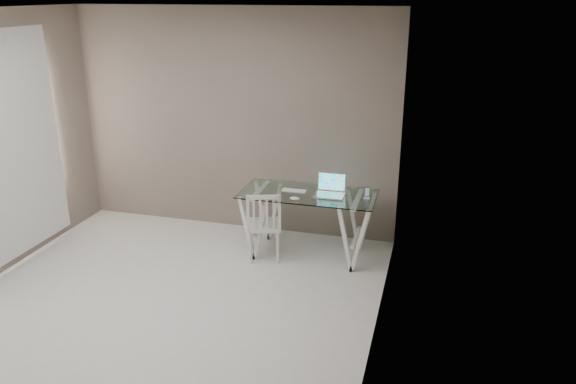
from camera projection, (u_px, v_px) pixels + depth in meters
name	position (u px, v px, depth m)	size (l,w,h in m)	color
room	(131.00, 136.00, 4.65)	(4.50, 4.52, 2.71)	beige
desk	(308.00, 223.00, 6.31)	(1.50, 0.70, 0.75)	silver
chair	(264.00, 223.00, 6.16)	(0.47, 0.47, 0.82)	silver
laptop	(330.00, 190.00, 6.14)	(0.32, 0.26, 0.23)	silver
keyboard	(294.00, 191.00, 6.25)	(0.29, 0.12, 0.01)	silver
mouse	(295.00, 198.00, 5.98)	(0.11, 0.06, 0.03)	white
phone_dock	(367.00, 195.00, 6.03)	(0.06, 0.06, 0.12)	white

